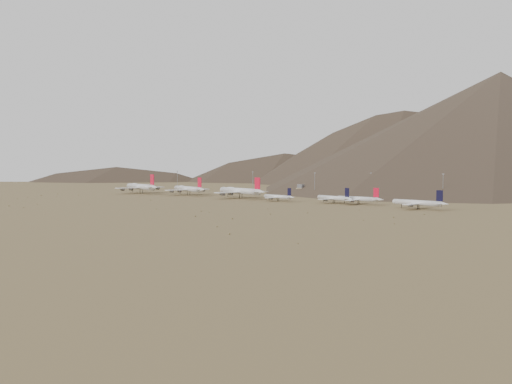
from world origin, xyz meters
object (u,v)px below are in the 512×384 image
Objects in this scene: widebody_centre at (188,189)px; control_tower at (301,190)px; widebody_east at (240,191)px; narrowbody_a at (278,197)px; narrowbody_b at (334,198)px; widebody_west at (141,187)px.

widebody_centre reaches higher than control_tower.
widebody_east is 1.85× the size of narrowbody_a.
narrowbody_b is at bearing -43.59° from control_tower.
widebody_west is 1.96× the size of narrowbody_a.
narrowbody_b is (188.21, -4.79, -2.38)m from widebody_centre.
widebody_centre is at bearing -140.14° from control_tower.
widebody_east is 108.17m from narrowbody_b.
widebody_west reaches higher than widebody_east.
widebody_centre reaches higher than narrowbody_b.
widebody_west is 1.06× the size of widebody_east.
widebody_centre is 0.93× the size of widebody_east.
control_tower is at bearing 152.99° from narrowbody_b.
narrowbody_b is at bearing 19.55° from narrowbody_a.
widebody_centre is at bearing -177.27° from narrowbody_a.
widebody_west is 149.08m from widebody_east.
widebody_west reaches higher than widebody_centre.
narrowbody_b is (53.58, 9.99, 0.45)m from narrowbody_a.
narrowbody_a is at bearing -152.86° from narrowbody_b.
widebody_west is 6.36× the size of control_tower.
narrowbody_a is at bearing 10.24° from widebody_centre.
widebody_east is (148.96, 5.97, -0.48)m from widebody_west.
narrowbody_a is (203.52, -3.83, -3.77)m from widebody_west.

